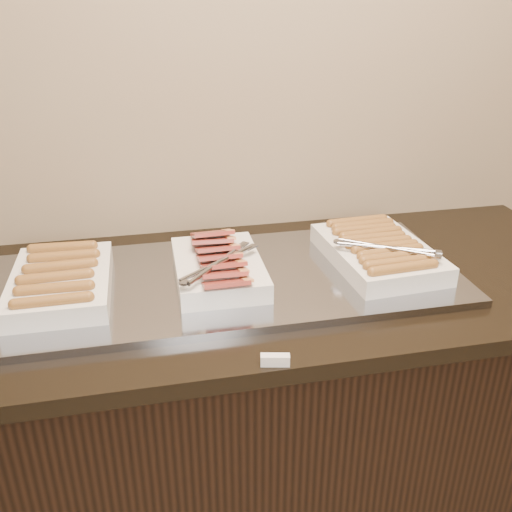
{
  "coord_description": "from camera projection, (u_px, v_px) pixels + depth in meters",
  "views": [
    {
      "loc": [
        -0.19,
        0.86,
        1.58
      ],
      "look_at": [
        0.08,
        2.13,
        0.97
      ],
      "focal_mm": 40.0,
      "sensor_mm": 36.0,
      "label": 1
    }
  ],
  "objects": [
    {
      "name": "label_holder",
      "position": [
        275.0,
        360.0,
        1.13
      ],
      "size": [
        0.06,
        0.03,
        0.02
      ],
      "primitive_type": "cube",
      "rotation": [
        0.0,
        0.0,
        -0.22
      ],
      "color": "silver",
      "rests_on": "counter"
    },
    {
      "name": "dish_center",
      "position": [
        218.0,
        266.0,
        1.42
      ],
      "size": [
        0.24,
        0.35,
        0.09
      ],
      "rotation": [
        0.0,
        0.0,
        -0.01
      ],
      "color": "silver",
      "rests_on": "warming_tray"
    },
    {
      "name": "dish_right",
      "position": [
        379.0,
        251.0,
        1.5
      ],
      "size": [
        0.27,
        0.38,
        0.08
      ],
      "rotation": [
        0.0,
        0.0,
        0.07
      ],
      "color": "silver",
      "rests_on": "warming_tray"
    },
    {
      "name": "dish_left",
      "position": [
        61.0,
        282.0,
        1.35
      ],
      "size": [
        0.23,
        0.34,
        0.07
      ],
      "rotation": [
        0.0,
        0.0,
        -0.01
      ],
      "color": "silver",
      "rests_on": "warming_tray"
    },
    {
      "name": "counter",
      "position": [
        230.0,
        420.0,
        1.64
      ],
      "size": [
        2.06,
        0.76,
        0.9
      ],
      "color": "black",
      "rests_on": "ground"
    },
    {
      "name": "warming_tray",
      "position": [
        223.0,
        280.0,
        1.44
      ],
      "size": [
        1.2,
        0.5,
        0.02
      ],
      "primitive_type": "cube",
      "color": "#90939E",
      "rests_on": "counter"
    }
  ]
}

